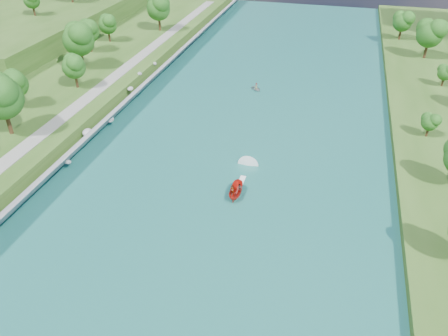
% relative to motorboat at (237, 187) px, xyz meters
% --- Properties ---
extents(ground, '(260.00, 260.00, 0.00)m').
position_rel_motorboat_xyz_m(ground, '(-3.54, -14.09, -0.90)').
color(ground, '#2D5119').
rests_on(ground, ground).
extents(river_water, '(55.00, 240.00, 0.10)m').
position_rel_motorboat_xyz_m(river_water, '(-3.54, 5.91, -0.85)').
color(river_water, '#195A5F').
rests_on(river_water, ground).
extents(ridge_west, '(60.00, 120.00, 9.00)m').
position_rel_motorboat_xyz_m(ridge_west, '(-86.04, 80.91, 3.60)').
color(ridge_west, '#2D5119').
rests_on(ridge_west, ground).
extents(riprap_bank, '(4.38, 236.00, 4.31)m').
position_rel_motorboat_xyz_m(riprap_bank, '(-29.40, 4.92, 0.91)').
color(riprap_bank, slate).
rests_on(riprap_bank, ground).
extents(riverside_path, '(3.00, 200.00, 0.10)m').
position_rel_motorboat_xyz_m(riverside_path, '(-36.04, 5.91, 2.65)').
color(riverside_path, gray).
rests_on(riverside_path, berm_west).
extents(motorboat, '(3.60, 19.16, 2.02)m').
position_rel_motorboat_xyz_m(motorboat, '(0.00, 0.00, 0.00)').
color(motorboat, red).
rests_on(motorboat, river_water).
extents(raft, '(3.60, 3.61, 1.69)m').
position_rel_motorboat_xyz_m(raft, '(-5.12, 39.42, -0.42)').
color(raft, gray).
rests_on(raft, river_water).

